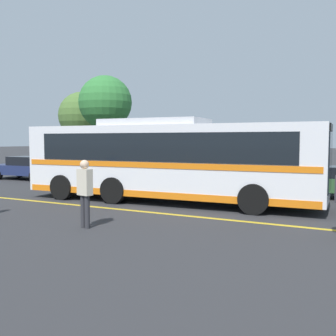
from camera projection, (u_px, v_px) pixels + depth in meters
The scene contains 11 objects.
ground_plane at pixel (140, 199), 16.06m from camera, with size 220.00×220.00×0.00m, color #2D2D30.
lane_strip_0 at pixel (138, 211), 13.22m from camera, with size 0.20×31.48×0.01m, color gold.
curb_strip at pixel (218, 185), 20.04m from camera, with size 39.48×0.36×0.15m, color #99999E.
transit_bus at pixel (168, 159), 15.05m from camera, with size 11.90×3.16×3.20m.
parked_car_0 at pixel (27, 168), 23.79m from camera, with size 4.69×1.97×1.40m.
parked_car_1 at pixel (97, 170), 21.49m from camera, with size 4.51×1.90×1.53m.
parked_car_2 at pixel (212, 175), 18.70m from camera, with size 4.24×1.86×1.41m.
parked_car_3 at pixel (329, 181), 16.27m from camera, with size 5.02×2.09×1.31m.
pedestrian_0 at pixel (85, 189), 10.61m from camera, with size 0.45×0.30×1.86m.
tree_0 at pixel (105, 103), 25.44m from camera, with size 3.45×3.45×6.55m.
tree_1 at pixel (82, 116), 29.81m from camera, with size 3.57×3.57×6.03m.
Camera 1 is at (8.36, -13.60, 2.39)m, focal length 42.00 mm.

